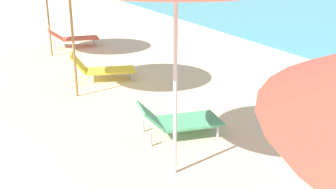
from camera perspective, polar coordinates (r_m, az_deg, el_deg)
The scene contains 3 objects.
lounger_fourth_shoreside at distance 6.32m, azimuth 1.37°, elevation -3.63°, with size 1.39×0.83×0.56m.
lounger_fifth_shoreside at distance 9.29m, azimuth -9.62°, elevation 3.72°, with size 1.54×0.91×0.64m.
lounger_farthest_shoreside at distance 13.00m, azimuth -13.49°, elevation 7.97°, with size 1.59×0.77×0.57m.
Camera 1 is at (-1.35, 6.96, 2.72)m, focal length 42.47 mm.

